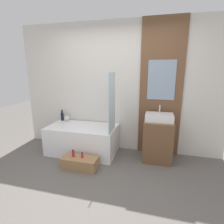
# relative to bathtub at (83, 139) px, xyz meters

# --- Properties ---
(ground_plane) EXTENTS (12.00, 12.00, 0.00)m
(ground_plane) POSITION_rel_bathtub_xyz_m (0.62, -1.16, -0.28)
(ground_plane) COLOR #605B56
(wall_tiled_back) EXTENTS (4.20, 0.06, 2.60)m
(wall_tiled_back) POSITION_rel_bathtub_xyz_m (0.62, 0.42, 1.02)
(wall_tiled_back) COLOR silver
(wall_tiled_back) RESTS_ON ground_plane
(wall_wood_accent) EXTENTS (0.80, 0.04, 2.60)m
(wall_wood_accent) POSITION_rel_bathtub_xyz_m (1.49, 0.37, 1.03)
(wall_wood_accent) COLOR brown
(wall_wood_accent) RESTS_ON ground_plane
(bathtub) EXTENTS (1.37, 0.74, 0.56)m
(bathtub) POSITION_rel_bathtub_xyz_m (0.00, 0.00, 0.00)
(bathtub) COLOR white
(bathtub) RESTS_ON ground_plane
(glass_shower_screen) EXTENTS (0.01, 0.45, 1.07)m
(glass_shower_screen) POSITION_rel_bathtub_xyz_m (0.66, -0.13, 0.81)
(glass_shower_screen) COLOR silver
(glass_shower_screen) RESTS_ON bathtub
(wooden_step_bench) EXTENTS (0.62, 0.30, 0.20)m
(wooden_step_bench) POSITION_rel_bathtub_xyz_m (0.20, -0.57, -0.18)
(wooden_step_bench) COLOR #997047
(wooden_step_bench) RESTS_ON ground_plane
(vanity_cabinet) EXTENTS (0.53, 0.51, 0.76)m
(vanity_cabinet) POSITION_rel_bathtub_xyz_m (1.49, 0.09, 0.10)
(vanity_cabinet) COLOR brown
(vanity_cabinet) RESTS_ON ground_plane
(sink) EXTENTS (0.49, 0.35, 0.28)m
(sink) POSITION_rel_bathtub_xyz_m (1.49, 0.09, 0.54)
(sink) COLOR white
(sink) RESTS_ON vanity_cabinet
(vase_tall_dark) EXTENTS (0.06, 0.06, 0.24)m
(vase_tall_dark) POSITION_rel_bathtub_xyz_m (-0.60, 0.29, 0.38)
(vase_tall_dark) COLOR black
(vase_tall_dark) RESTS_ON bathtub
(vase_round_light) EXTENTS (0.12, 0.12, 0.12)m
(vase_round_light) POSITION_rel_bathtub_xyz_m (-0.48, 0.26, 0.34)
(vase_round_light) COLOR silver
(vase_round_light) RESTS_ON bathtub
(bottle_soap_primary) EXTENTS (0.04, 0.04, 0.13)m
(bottle_soap_primary) POSITION_rel_bathtub_xyz_m (0.08, -0.57, -0.03)
(bottle_soap_primary) COLOR #B21928
(bottle_soap_primary) RESTS_ON wooden_step_bench
(bottle_soap_secondary) EXTENTS (0.04, 0.04, 0.10)m
(bottle_soap_secondary) POSITION_rel_bathtub_xyz_m (0.25, -0.57, -0.04)
(bottle_soap_secondary) COLOR red
(bottle_soap_secondary) RESTS_ON wooden_step_bench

